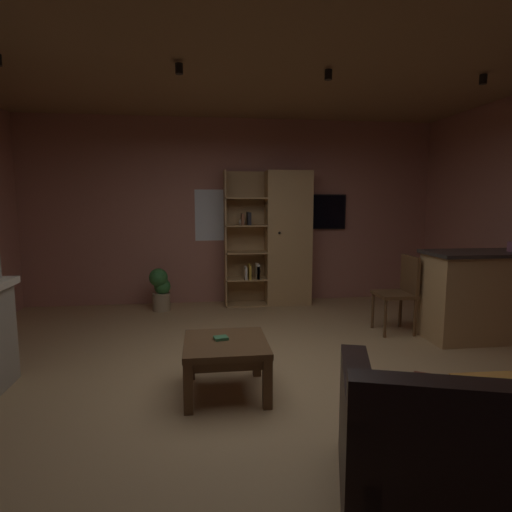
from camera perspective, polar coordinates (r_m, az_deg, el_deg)
The scene contains 15 objects.
floor at distance 3.80m, azimuth 0.82°, elevation -16.88°, with size 6.26×5.93×0.02m, color tan.
wall_back at distance 6.44m, azimuth -3.00°, elevation 6.05°, with size 6.38×0.06×2.79m, color #AD7060.
ceiling at distance 3.67m, azimuth 0.91°, elevation 27.27°, with size 6.26×5.93×0.02m, color #8E6B47.
window_pane_back at distance 6.39m, azimuth -5.26°, elevation 5.60°, with size 0.70×0.01×0.78m, color white.
bookshelf_cabinet at distance 6.29m, azimuth 3.58°, elevation 2.32°, with size 1.29×0.41×2.00m.
kitchen_bar_counter at distance 5.38m, azimuth 29.11°, elevation -4.73°, with size 1.40×0.60×1.01m.
leather_couch at distance 2.53m, azimuth 29.62°, elevation -23.25°, with size 1.66×1.32×0.84m.
coffee_table at distance 3.46m, azimuth -4.17°, elevation -12.88°, with size 0.67×0.69×0.44m.
table_book_0 at distance 3.47m, azimuth -4.85°, elevation -11.15°, with size 0.11×0.09×0.02m, color #387247.
dining_chair at distance 5.24m, azimuth 19.24°, elevation -4.24°, with size 0.42×0.42×0.92m.
potted_floor_plant at distance 6.12m, azimuth -12.97°, elevation -4.34°, with size 0.30×0.29×0.61m.
wall_mounted_tv at distance 6.60m, azimuth 8.17°, elevation 6.01°, with size 0.96×0.06×0.54m.
track_light_spot_1 at distance 4.08m, azimuth -10.50°, elevation 23.94°, with size 0.07×0.07×0.09m, color black.
track_light_spot_2 at distance 4.24m, azimuth 9.90°, elevation 23.30°, with size 0.07×0.07×0.09m, color black.
track_light_spot_3 at distance 4.85m, azimuth 28.72°, elevation 20.49°, with size 0.07×0.07×0.09m, color black.
Camera 1 is at (-0.50, -3.42, 1.56)m, focal length 29.16 mm.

